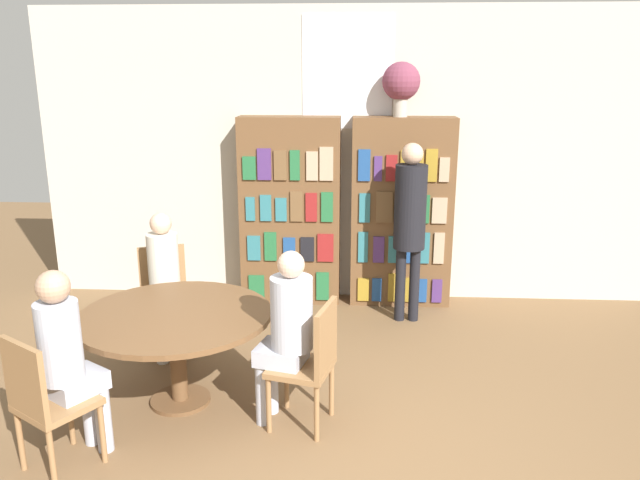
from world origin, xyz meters
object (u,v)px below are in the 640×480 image
flower_vase (401,83)px  chair_far_side (311,359)px  chair_near_camera (44,399)px  reading_table (176,326)px  seated_reader_left (165,277)px  librarian_standing (410,214)px  bookshelf_right (401,213)px  chair_left_side (165,293)px  seated_reader_right (286,326)px  bookshelf_left (290,211)px  seated_reader_back (68,354)px

flower_vase → chair_far_side: 3.08m
flower_vase → chair_near_camera: size_ratio=0.59×
reading_table → chair_far_side: size_ratio=1.54×
seated_reader_left → librarian_standing: size_ratio=0.72×
chair_near_camera → bookshelf_right: bearing=85.3°
librarian_standing → chair_left_side: bearing=-161.6°
seated_reader_left → chair_left_side: bearing=-90.0°
chair_near_camera → seated_reader_right: seated_reader_right is taller
bookshelf_left → librarian_standing: bookshelf_left is taller
chair_near_camera → seated_reader_left: size_ratio=0.72×
seated_reader_left → seated_reader_right: seated_reader_right is taller
seated_reader_right → bookshelf_left: bearing=19.6°
librarian_standing → flower_vase: bearing=100.2°
seated_reader_left → seated_reader_back: seated_reader_back is taller
flower_vase → seated_reader_left: size_ratio=0.42×
bookshelf_left → chair_left_side: size_ratio=2.15×
reading_table → seated_reader_back: seated_reader_back is taller
chair_near_camera → seated_reader_back: size_ratio=0.71×
librarian_standing → chair_near_camera: bearing=-132.6°
bookshelf_left → chair_near_camera: size_ratio=2.15×
reading_table → librarian_standing: librarian_standing is taller
seated_reader_right → reading_table: bearing=90.0°
chair_near_camera → seated_reader_right: size_ratio=0.72×
bookshelf_right → seated_reader_left: bookshelf_right is taller
chair_left_side → bookshelf_left: bearing=-150.4°
reading_table → seated_reader_right: size_ratio=1.11×
seated_reader_left → seated_reader_right: 1.51m
seated_reader_left → librarian_standing: librarian_standing is taller
reading_table → chair_far_side: (1.00, -0.25, -0.11)m
reading_table → chair_near_camera: size_ratio=1.54×
reading_table → chair_near_camera: 1.03m
seated_reader_right → seated_reader_left: bearing=63.1°
chair_near_camera → seated_reader_right: bearing=57.9°
bookshelf_left → chair_near_camera: bearing=-110.7°
bookshelf_left → seated_reader_left: size_ratio=1.55×
librarian_standing → bookshelf_left: bearing=157.1°
reading_table → seated_reader_left: seated_reader_left is taller
librarian_standing → reading_table: bearing=-136.8°
reading_table → librarian_standing: bearing=43.2°
reading_table → seated_reader_right: seated_reader_right is taller
chair_near_camera → chair_left_side: (0.17, 1.82, 0.00)m
chair_near_camera → seated_reader_left: bearing=114.2°
bookshelf_left → reading_table: bookshelf_left is taller
bookshelf_right → librarian_standing: size_ratio=1.11×
bookshelf_left → seated_reader_right: bearing=-84.7°
chair_near_camera → chair_left_side: 1.83m
chair_far_side → seated_reader_back: (-1.45, -0.46, 0.22)m
bookshelf_left → chair_far_side: 2.51m
chair_left_side → seated_reader_back: seated_reader_back is taller
chair_left_side → flower_vase: bearing=-171.1°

